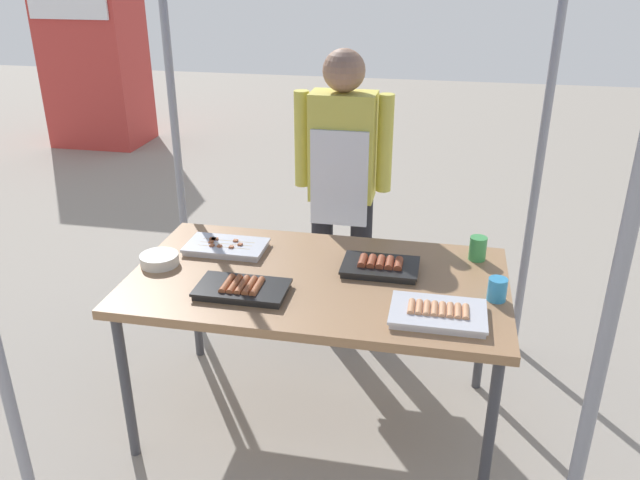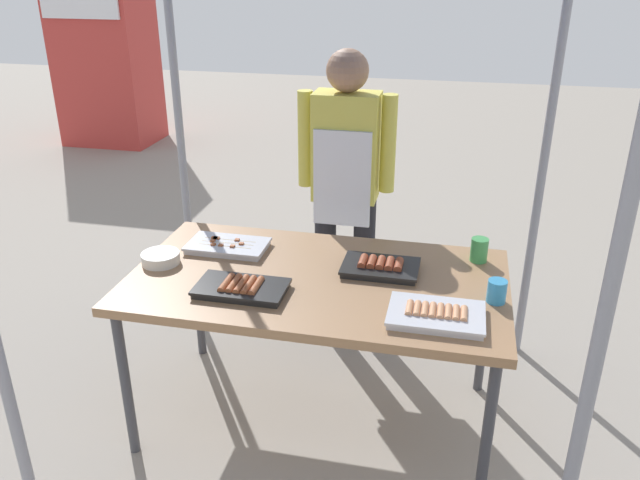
# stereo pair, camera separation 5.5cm
# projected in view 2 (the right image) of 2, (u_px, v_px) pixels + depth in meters

# --- Properties ---
(ground_plane) EXTENTS (18.00, 18.00, 0.00)m
(ground_plane) POSITION_uv_depth(u_px,v_px,m) (318.00, 417.00, 3.03)
(ground_plane) COLOR gray
(stall_table) EXTENTS (1.60, 0.90, 0.75)m
(stall_table) POSITION_uv_depth(u_px,v_px,m) (317.00, 288.00, 2.75)
(stall_table) COLOR #9E724C
(stall_table) RESTS_ON ground
(tray_grilled_sausages) EXTENTS (0.33, 0.22, 0.06)m
(tray_grilled_sausages) POSITION_uv_depth(u_px,v_px,m) (380.00, 267.00, 2.77)
(tray_grilled_sausages) COLOR black
(tray_grilled_sausages) RESTS_ON stall_table
(tray_meat_skewers) EXTENTS (0.37, 0.21, 0.04)m
(tray_meat_skewers) POSITION_uv_depth(u_px,v_px,m) (228.00, 246.00, 2.97)
(tray_meat_skewers) COLOR silver
(tray_meat_skewers) RESTS_ON stall_table
(tray_pork_links) EXTENTS (0.36, 0.25, 0.05)m
(tray_pork_links) POSITION_uv_depth(u_px,v_px,m) (436.00, 315.00, 2.40)
(tray_pork_links) COLOR silver
(tray_pork_links) RESTS_ON stall_table
(tray_spring_rolls) EXTENTS (0.37, 0.21, 0.05)m
(tray_spring_rolls) POSITION_uv_depth(u_px,v_px,m) (241.00, 288.00, 2.59)
(tray_spring_rolls) COLOR black
(tray_spring_rolls) RESTS_ON stall_table
(condiment_bowl) EXTENTS (0.17, 0.17, 0.05)m
(condiment_bowl) POSITION_uv_depth(u_px,v_px,m) (161.00, 258.00, 2.84)
(condiment_bowl) COLOR silver
(condiment_bowl) RESTS_ON stall_table
(drink_cup_near_edge) EXTENTS (0.08, 0.08, 0.11)m
(drink_cup_near_edge) POSITION_uv_depth(u_px,v_px,m) (479.00, 250.00, 2.85)
(drink_cup_near_edge) COLOR #3F994C
(drink_cup_near_edge) RESTS_ON stall_table
(drink_cup_by_wok) EXTENTS (0.08, 0.08, 0.09)m
(drink_cup_by_wok) POSITION_uv_depth(u_px,v_px,m) (497.00, 291.00, 2.51)
(drink_cup_by_wok) COLOR #338CBF
(drink_cup_by_wok) RESTS_ON stall_table
(vendor_woman) EXTENTS (0.52, 0.23, 1.58)m
(vendor_woman) POSITION_uv_depth(u_px,v_px,m) (346.00, 174.00, 3.40)
(vendor_woman) COLOR black
(vendor_woman) RESTS_ON ground
(neighbor_stall_left) EXTENTS (0.97, 0.77, 1.96)m
(neighbor_stall_left) POSITION_uv_depth(u_px,v_px,m) (106.00, 54.00, 7.10)
(neighbor_stall_left) COLOR #BF3833
(neighbor_stall_left) RESTS_ON ground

